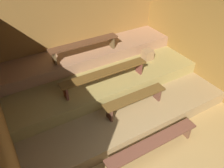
% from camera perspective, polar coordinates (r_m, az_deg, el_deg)
% --- Properties ---
extents(ground, '(5.97, 5.30, 0.08)m').
position_cam_1_polar(ground, '(6.10, 1.56, -6.51)').
color(ground, olive).
extents(wall_back, '(5.97, 0.06, 2.75)m').
position_cam_1_polar(wall_back, '(7.04, -8.35, 13.32)').
color(wall_back, brown).
rests_on(wall_back, ground).
extents(wall_right, '(0.06, 5.30, 2.75)m').
position_cam_1_polar(wall_right, '(6.83, 21.10, 10.43)').
color(wall_right, brown).
rests_on(wall_right, ground).
extents(platform_lower, '(5.17, 3.44, 0.31)m').
position_cam_1_polar(platform_lower, '(6.31, -0.95, -2.35)').
color(platform_lower, olive).
rests_on(platform_lower, ground).
extents(platform_middle, '(5.17, 2.31, 0.31)m').
position_cam_1_polar(platform_middle, '(6.52, -3.45, 2.50)').
color(platform_middle, olive).
rests_on(platform_middle, platform_lower).
extents(platform_upper, '(5.17, 1.07, 0.31)m').
position_cam_1_polar(platform_upper, '(6.84, -5.99, 7.22)').
color(platform_upper, '#996D4C').
rests_on(platform_upper, platform_middle).
extents(bench_floor_center, '(2.19, 0.28, 0.39)m').
position_cam_1_polar(bench_floor_center, '(4.97, 10.05, -14.36)').
color(bench_floor_center, brown).
rests_on(bench_floor_center, ground).
extents(bench_lower_center, '(1.62, 0.28, 0.39)m').
position_cam_1_polar(bench_lower_center, '(5.46, 5.68, -3.62)').
color(bench_lower_center, brown).
rests_on(bench_lower_center, platform_lower).
extents(bench_middle_center, '(2.32, 0.28, 0.39)m').
position_cam_1_polar(bench_middle_center, '(5.67, -1.77, 2.50)').
color(bench_middle_center, brown).
rests_on(bench_middle_center, platform_middle).
extents(bench_upper_center, '(1.98, 0.28, 0.39)m').
position_cam_1_polar(bench_upper_center, '(6.37, -6.89, 9.65)').
color(bench_upper_center, '#56321D').
rests_on(bench_upper_center, platform_upper).
extents(wooden_crate_middle, '(0.28, 0.28, 0.28)m').
position_cam_1_polar(wooden_crate_middle, '(6.91, 8.75, 7.18)').
color(wooden_crate_middle, olive).
rests_on(wooden_crate_middle, platform_middle).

